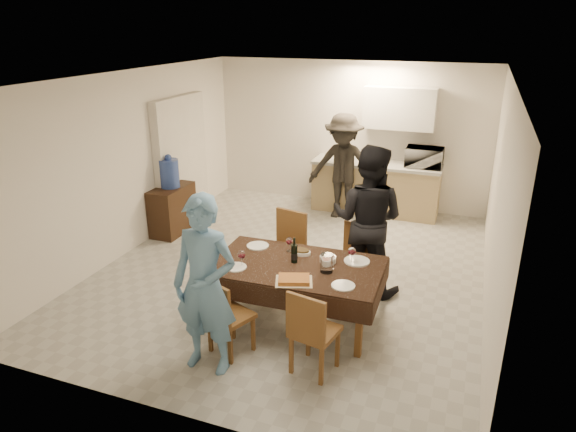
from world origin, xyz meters
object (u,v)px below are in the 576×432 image
object	(u,v)px
water_jug	(169,173)
savoury_tart	(294,280)
water_pitcher	(327,263)
person_near	(205,286)
console	(173,210)
person_kitchen	(343,167)
microwave	(424,157)
wine_bottle	(294,250)
person_far	(368,220)
dining_table	(297,267)

from	to	relation	value
water_jug	savoury_tart	distance (m)	3.64
water_pitcher	person_near	distance (m)	1.35
console	person_kitchen	distance (m)	2.93
water_pitcher	savoury_tart	xyz separation A→B (m)	(-0.25, -0.33, -0.08)
console	microwave	xyz separation A→B (m)	(3.68, 2.08, 0.70)
wine_bottle	microwave	bearing A→B (deg)	76.19
water_jug	microwave	world-z (taller)	microwave
console	person_near	size ratio (longest dim) A/B	0.46
wine_bottle	person_far	size ratio (longest dim) A/B	0.16
water_jug	microwave	bearing A→B (deg)	29.45
microwave	person_kitchen	size ratio (longest dim) A/B	0.33
savoury_tart	person_kitchen	xyz separation A→B (m)	(-0.49, 3.85, 0.16)
microwave	water_pitcher	bearing A→B (deg)	82.09
wine_bottle	microwave	size ratio (longest dim) A/B	0.48
savoury_tart	person_near	world-z (taller)	person_near
water_pitcher	dining_table	bearing A→B (deg)	171.87
wine_bottle	water_pitcher	size ratio (longest dim) A/B	1.43
dining_table	wine_bottle	xyz separation A→B (m)	(-0.05, 0.05, 0.18)
person_near	person_far	xyz separation A→B (m)	(1.10, 2.10, 0.05)
person_kitchen	savoury_tart	bearing A→B (deg)	-82.71
person_far	wine_bottle	bearing A→B (deg)	64.63
person_far	person_kitchen	world-z (taller)	person_far
person_near	savoury_tart	bearing A→B (deg)	45.20
dining_table	water_pitcher	xyz separation A→B (m)	(0.35, -0.05, 0.14)
dining_table	wine_bottle	distance (m)	0.19
person_near	person_kitchen	size ratio (longest dim) A/B	0.99
console	dining_table	bearing A→B (deg)	-33.57
console	person_far	bearing A→B (deg)	-13.40
console	person_kitchen	xyz separation A→B (m)	(2.38, 1.63, 0.52)
dining_table	microwave	xyz separation A→B (m)	(0.90, 3.92, 0.39)
savoury_tart	person_near	distance (m)	0.95
water_jug	savoury_tart	xyz separation A→B (m)	(2.88, -2.22, -0.24)
person_kitchen	person_far	bearing A→B (deg)	-68.71
microwave	water_jug	bearing A→B (deg)	29.45
water_jug	person_kitchen	world-z (taller)	person_kitchen
savoury_tart	person_kitchen	world-z (taller)	person_kitchen
water_pitcher	person_far	xyz separation A→B (m)	(0.20, 1.10, 0.11)
dining_table	water_pitcher	distance (m)	0.38
dining_table	person_far	bearing A→B (deg)	60.96
microwave	person_far	distance (m)	2.89
water_jug	person_near	bearing A→B (deg)	-52.42
water_pitcher	wine_bottle	bearing A→B (deg)	165.96
microwave	dining_table	bearing A→B (deg)	77.05
wine_bottle	water_jug	bearing A→B (deg)	146.67
water_pitcher	microwave	bearing A→B (deg)	82.09
water_jug	person_far	distance (m)	3.42
console	person_near	xyz separation A→B (m)	(2.23, -2.89, 0.51)
wine_bottle	savoury_tart	world-z (taller)	wine_bottle
dining_table	console	size ratio (longest dim) A/B	2.28
savoury_tart	console	bearing A→B (deg)	142.30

